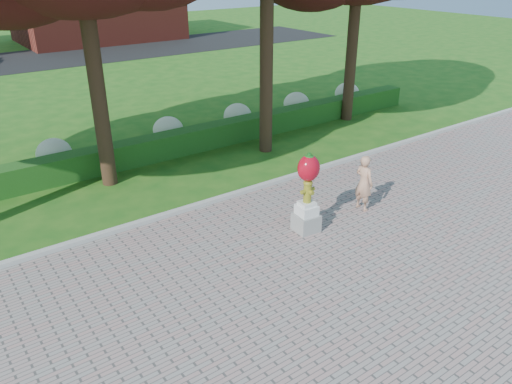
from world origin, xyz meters
The scene contains 8 objects.
ground centered at (0.00, 0.00, 0.00)m, with size 100.00×100.00×0.00m, color #1B5715.
walkway centered at (0.00, -4.00, 0.02)m, with size 40.00×14.00×0.04m, color gray.
curb centered at (0.00, 3.00, 0.07)m, with size 40.00×0.18×0.15m, color #ADADA5.
lawn_hedge centered at (0.00, 7.00, 0.40)m, with size 24.00×0.70×0.80m, color #1E4513.
hydrangea_row centered at (0.57, 8.00, 0.55)m, with size 20.10×1.10×0.99m.
street centered at (0.00, 28.00, 0.01)m, with size 50.00×8.00×0.02m, color black.
hydrant_sculpture centered at (0.87, 0.32, 1.12)m, with size 0.61×0.61×2.05m.
woman centered at (2.86, 0.33, 0.80)m, with size 0.56×0.37×1.53m, color tan.
Camera 1 is at (-6.47, -7.71, 6.23)m, focal length 35.00 mm.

